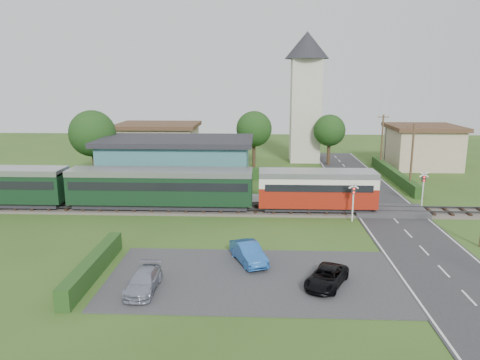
{
  "coord_description": "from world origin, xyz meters",
  "views": [
    {
      "loc": [
        -1.19,
        -37.47,
        11.5
      ],
      "look_at": [
        -2.99,
        4.0,
        2.41
      ],
      "focal_mm": 35.0,
      "sensor_mm": 36.0,
      "label": 1
    }
  ],
  "objects_px": {
    "house_west": "(158,143)",
    "crossing_signal_far": "(423,184)",
    "equipment_hut": "(83,183)",
    "train": "(125,186)",
    "house_east": "(423,146)",
    "car_park_dark": "(327,277)",
    "crossing_signal_near": "(353,196)",
    "pedestrian_near": "(262,189)",
    "car_on_road": "(360,182)",
    "car_park_blue": "(248,253)",
    "car_park_silver": "(143,281)",
    "church_tower": "(306,87)",
    "pedestrian_far": "(95,188)",
    "station_building": "(177,163)"
  },
  "relations": [
    {
      "from": "equipment_hut",
      "to": "house_east",
      "type": "distance_m",
      "value": 42.41
    },
    {
      "from": "station_building",
      "to": "church_tower",
      "type": "bearing_deg",
      "value": 48.59
    },
    {
      "from": "car_park_dark",
      "to": "car_on_road",
      "type": "bearing_deg",
      "value": 99.93
    },
    {
      "from": "church_tower",
      "to": "crossing_signal_near",
      "type": "bearing_deg",
      "value": -87.18
    },
    {
      "from": "train",
      "to": "pedestrian_near",
      "type": "xyz_separation_m",
      "value": [
        12.06,
        3.28,
        -0.86
      ]
    },
    {
      "from": "station_building",
      "to": "car_park_dark",
      "type": "xyz_separation_m",
      "value": [
        12.6,
        -23.89,
        -2.1
      ]
    },
    {
      "from": "equipment_hut",
      "to": "house_west",
      "type": "height_order",
      "value": "house_west"
    },
    {
      "from": "car_on_road",
      "to": "pedestrian_far",
      "type": "relative_size",
      "value": 1.95
    },
    {
      "from": "church_tower",
      "to": "car_park_silver",
      "type": "bearing_deg",
      "value": -106.59
    },
    {
      "from": "house_east",
      "to": "car_park_dark",
      "type": "bearing_deg",
      "value": -115.25
    },
    {
      "from": "train",
      "to": "car_park_blue",
      "type": "xyz_separation_m",
      "value": [
        11.17,
        -11.67,
        -1.47
      ]
    },
    {
      "from": "station_building",
      "to": "house_east",
      "type": "bearing_deg",
      "value": 23.44
    },
    {
      "from": "car_park_blue",
      "to": "pedestrian_far",
      "type": "distance_m",
      "value": 20.81
    },
    {
      "from": "train",
      "to": "car_park_dark",
      "type": "height_order",
      "value": "train"
    },
    {
      "from": "equipment_hut",
      "to": "car_park_blue",
      "type": "xyz_separation_m",
      "value": [
        16.14,
        -14.87,
        -1.04
      ]
    },
    {
      "from": "house_east",
      "to": "car_park_dark",
      "type": "relative_size",
      "value": 2.39
    },
    {
      "from": "car_park_silver",
      "to": "house_east",
      "type": "bearing_deg",
      "value": 55.05
    },
    {
      "from": "station_building",
      "to": "house_west",
      "type": "height_order",
      "value": "house_west"
    },
    {
      "from": "church_tower",
      "to": "car_park_blue",
      "type": "distance_m",
      "value": 39.46
    },
    {
      "from": "house_east",
      "to": "pedestrian_near",
      "type": "bearing_deg",
      "value": -138.25
    },
    {
      "from": "pedestrian_near",
      "to": "equipment_hut",
      "type": "bearing_deg",
      "value": 0.77
    },
    {
      "from": "house_east",
      "to": "car_park_dark",
      "type": "height_order",
      "value": "house_east"
    },
    {
      "from": "train",
      "to": "church_tower",
      "type": "distance_m",
      "value": 32.65
    },
    {
      "from": "train",
      "to": "pedestrian_near",
      "type": "distance_m",
      "value": 12.53
    },
    {
      "from": "crossing_signal_near",
      "to": "crossing_signal_far",
      "type": "xyz_separation_m",
      "value": [
        7.2,
        4.8,
        0.0
      ]
    },
    {
      "from": "crossing_signal_near",
      "to": "car_on_road",
      "type": "relative_size",
      "value": 0.93
    },
    {
      "from": "church_tower",
      "to": "car_on_road",
      "type": "bearing_deg",
      "value": -74.78
    },
    {
      "from": "crossing_signal_near",
      "to": "car_park_blue",
      "type": "height_order",
      "value": "crossing_signal_near"
    },
    {
      "from": "car_park_blue",
      "to": "pedestrian_far",
      "type": "xyz_separation_m",
      "value": [
        -14.9,
        14.51,
        0.64
      ]
    },
    {
      "from": "crossing_signal_near",
      "to": "car_park_silver",
      "type": "height_order",
      "value": "crossing_signal_near"
    },
    {
      "from": "crossing_signal_near",
      "to": "car_on_road",
      "type": "bearing_deg",
      "value": 75.72
    },
    {
      "from": "car_on_road",
      "to": "church_tower",
      "type": "bearing_deg",
      "value": 8.69
    },
    {
      "from": "pedestrian_near",
      "to": "crossing_signal_far",
      "type": "bearing_deg",
      "value": 177.03
    },
    {
      "from": "car_park_silver",
      "to": "car_park_dark",
      "type": "height_order",
      "value": "car_park_silver"
    },
    {
      "from": "car_park_dark",
      "to": "church_tower",
      "type": "bearing_deg",
      "value": 112.21
    },
    {
      "from": "car_park_silver",
      "to": "pedestrian_near",
      "type": "distance_m",
      "value": 20.32
    },
    {
      "from": "pedestrian_near",
      "to": "train",
      "type": "bearing_deg",
      "value": 15.71
    },
    {
      "from": "car_park_dark",
      "to": "house_west",
      "type": "bearing_deg",
      "value": 140.48
    },
    {
      "from": "train",
      "to": "pedestrian_far",
      "type": "distance_m",
      "value": 4.75
    },
    {
      "from": "car_park_blue",
      "to": "train",
      "type": "bearing_deg",
      "value": 111.75
    },
    {
      "from": "train",
      "to": "crossing_signal_near",
      "type": "bearing_deg",
      "value": -7.06
    },
    {
      "from": "equipment_hut",
      "to": "pedestrian_near",
      "type": "xyz_separation_m",
      "value": [
        17.03,
        0.08,
        -0.42
      ]
    },
    {
      "from": "house_west",
      "to": "crossing_signal_far",
      "type": "height_order",
      "value": "house_west"
    },
    {
      "from": "crossing_signal_far",
      "to": "pedestrian_near",
      "type": "height_order",
      "value": "crossing_signal_far"
    },
    {
      "from": "car_park_silver",
      "to": "house_west",
      "type": "bearing_deg",
      "value": 101.88
    },
    {
      "from": "equipment_hut",
      "to": "train",
      "type": "bearing_deg",
      "value": -32.81
    },
    {
      "from": "church_tower",
      "to": "car_on_road",
      "type": "distance_m",
      "value": 19.5
    },
    {
      "from": "house_west",
      "to": "crossing_signal_near",
      "type": "height_order",
      "value": "house_west"
    },
    {
      "from": "crossing_signal_near",
      "to": "pedestrian_near",
      "type": "height_order",
      "value": "crossing_signal_near"
    },
    {
      "from": "car_park_silver",
      "to": "pedestrian_near",
      "type": "xyz_separation_m",
      "value": [
        6.53,
        19.23,
        0.7
      ]
    }
  ]
}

